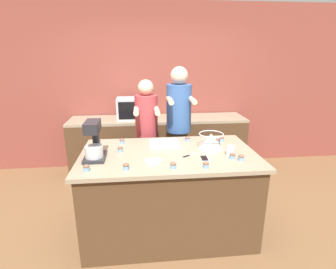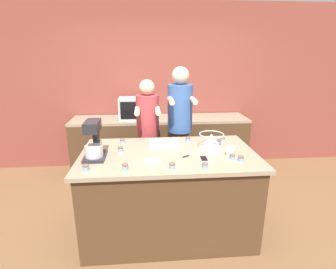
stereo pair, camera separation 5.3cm
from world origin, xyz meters
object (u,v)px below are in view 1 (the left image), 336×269
at_px(mixing_bowl, 211,140).
at_px(knife, 190,155).
at_px(baking_tray, 164,143).
at_px(cupcake_5, 206,165).
at_px(cupcake_12, 232,156).
at_px(cupcake_1, 98,141).
at_px(cupcake_8, 187,139).
at_px(cupcake_7, 122,141).
at_px(cupcake_3, 241,157).
at_px(person_right, 179,130).
at_px(cell_phone, 204,159).
at_px(cupcake_9, 86,168).
at_px(small_plate, 153,161).
at_px(cupcake_6, 218,141).
at_px(drinking_glass, 231,151).
at_px(cupcake_11, 222,139).
at_px(cupcake_2, 173,165).
at_px(cupcake_4, 232,149).
at_px(person_left, 147,137).
at_px(microwave_oven, 132,108).
at_px(stand_mixer, 94,142).
at_px(cupcake_0, 120,149).
at_px(cupcake_10, 126,166).

relative_size(mixing_bowl, knife, 1.35).
bearing_deg(mixing_bowl, baking_tray, 161.54).
distance_m(cupcake_5, cupcake_12, 0.36).
relative_size(cupcake_1, cupcake_8, 1.00).
bearing_deg(cupcake_7, cupcake_3, -28.10).
bearing_deg(person_right, cell_phone, -83.86).
bearing_deg(cupcake_9, person_right, 49.72).
bearing_deg(baking_tray, cupcake_3, -37.27).
xyz_separation_m(small_plate, cupcake_12, (0.77, 0.01, 0.02)).
bearing_deg(cupcake_6, drinking_glass, -86.30).
height_order(drinking_glass, cupcake_5, drinking_glass).
height_order(cupcake_11, cupcake_12, same).
xyz_separation_m(knife, cupcake_2, (-0.22, -0.29, 0.03)).
bearing_deg(knife, cupcake_4, 8.04).
relative_size(baking_tray, cell_phone, 2.21).
relative_size(person_left, cupcake_1, 27.02).
relative_size(cupcake_4, cupcake_11, 1.00).
bearing_deg(cupcake_1, drinking_glass, -19.63).
bearing_deg(cupcake_6, small_plate, -148.41).
xyz_separation_m(person_right, knife, (-0.01, -0.89, -0.01)).
xyz_separation_m(microwave_oven, cell_phone, (0.73, -1.78, -0.15)).
height_order(cupcake_2, cupcake_11, same).
bearing_deg(cupcake_7, baking_tray, -11.28).
height_order(drinking_glass, cupcake_4, drinking_glass).
xyz_separation_m(cupcake_4, cupcake_11, (-0.01, 0.34, 0.00)).
distance_m(stand_mixer, cupcake_9, 0.31).
height_order(cupcake_8, cupcake_12, same).
bearing_deg(cupcake_12, small_plate, -179.17).
height_order(cupcake_5, cupcake_9, same).
xyz_separation_m(mixing_bowl, cell_phone, (-0.14, -0.29, -0.08)).
relative_size(cupcake_0, cupcake_11, 1.00).
relative_size(cell_phone, drinking_glass, 1.50).
xyz_separation_m(person_left, cupcake_2, (0.20, -1.18, 0.10)).
bearing_deg(small_plate, mixing_bowl, 26.88).
height_order(microwave_oven, cupcake_10, microwave_oven).
distance_m(mixing_bowl, cupcake_11, 0.30).
height_order(person_right, baking_tray, person_right).
distance_m(cupcake_6, cupcake_7, 1.09).
bearing_deg(baking_tray, cupcake_2, -88.08).
relative_size(cupcake_0, cupcake_2, 1.00).
height_order(person_right, cell_phone, person_right).
bearing_deg(cupcake_10, small_plate, 28.85).
xyz_separation_m(person_left, small_plate, (0.03, -1.03, 0.08)).
height_order(stand_mixer, cupcake_0, stand_mixer).
xyz_separation_m(stand_mixer, microwave_oven, (0.32, 1.65, -0.01)).
relative_size(small_plate, cupcake_10, 2.95).
bearing_deg(cupcake_3, cupcake_11, 91.15).
bearing_deg(knife, mixing_bowl, 35.62).
distance_m(cupcake_7, cupcake_10, 0.72).
bearing_deg(mixing_bowl, cupcake_3, -61.12).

